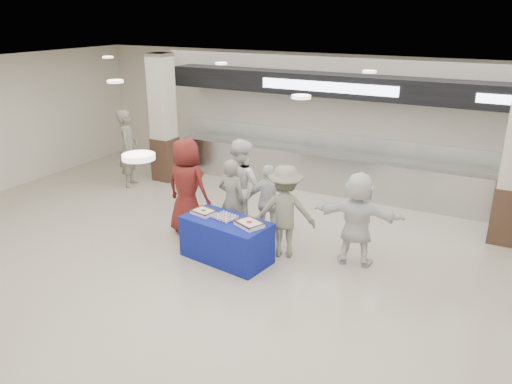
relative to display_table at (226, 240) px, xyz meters
The scene contains 14 objects.
ground 1.19m from the display_table, 74.93° to the right, with size 14.00×14.00×0.00m, color #BEB6A2.
serving_line 4.38m from the display_table, 86.04° to the left, with size 8.70×0.85×2.80m.
column_left 4.97m from the display_table, 140.03° to the left, with size 0.55×0.55×3.20m.
display_table is the anchor object (origin of this frame).
sheet_cake_left 0.65m from the display_table, behind, with size 0.45×0.38×0.09m.
sheet_cake_right 0.64m from the display_table, ahead, with size 0.54×0.49×0.09m.
cupcake_tray 0.41m from the display_table, 137.47° to the left, with size 0.40×0.34×0.06m.
civilian_maroon 1.53m from the display_table, 153.10° to the left, with size 0.93×0.61×1.91m, color maroon.
soldier_a 0.89m from the display_table, 112.85° to the left, with size 0.59×0.39×1.62m, color slate.
chef_tall 1.31m from the display_table, 106.35° to the left, with size 0.92×0.72×1.90m, color white.
chef_short 1.23m from the display_table, 77.59° to the left, with size 0.86×0.36×1.47m, color white.
soldier_b 1.14m from the display_table, 37.77° to the left, with size 1.09×0.62×1.68m, color slate.
civilian_white 2.29m from the display_table, 24.12° to the left, with size 1.54×0.49×1.67m, color white.
soldier_bg 4.82m from the display_table, 151.31° to the left, with size 0.70×0.46×1.92m, color slate.
Camera 1 is at (3.88, -5.67, 4.17)m, focal length 35.00 mm.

